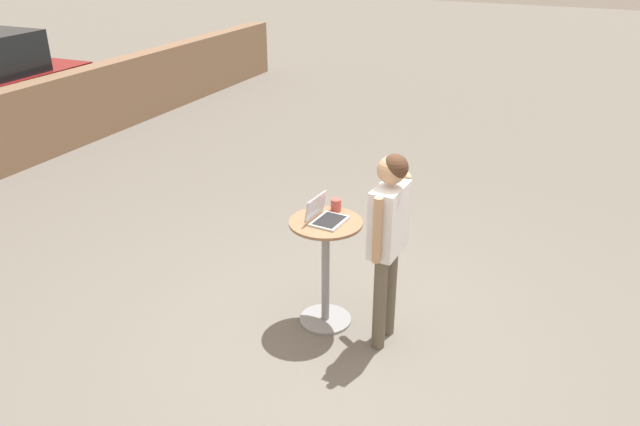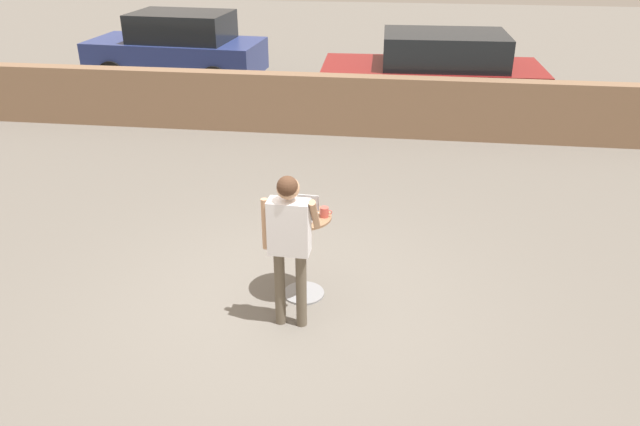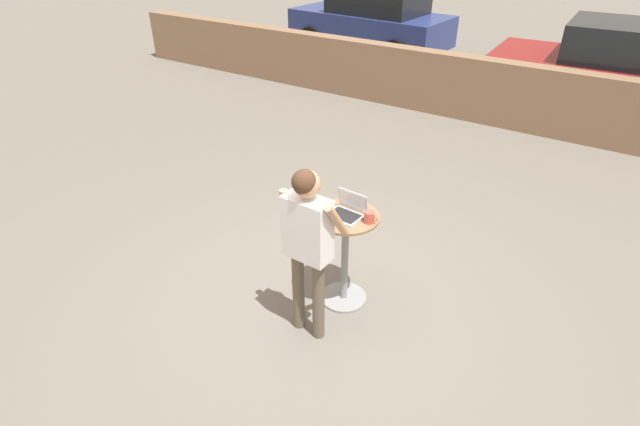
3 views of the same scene
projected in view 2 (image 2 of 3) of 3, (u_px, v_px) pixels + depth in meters
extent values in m
plane|color=slate|center=(284.00, 304.00, 6.89)|extent=(50.00, 50.00, 0.00)
cube|color=#84664C|center=(341.00, 105.00, 11.90)|extent=(17.88, 0.35, 1.14)
cylinder|color=gray|center=(304.00, 293.00, 7.07)|extent=(0.46, 0.46, 0.03)
cylinder|color=gray|center=(303.00, 256.00, 6.86)|extent=(0.07, 0.07, 0.94)
cylinder|color=#8C6647|center=(303.00, 217.00, 6.64)|extent=(0.62, 0.62, 0.02)
cube|color=#B7BABF|center=(302.00, 216.00, 6.60)|extent=(0.33, 0.26, 0.02)
cube|color=black|center=(302.00, 215.00, 6.60)|extent=(0.29, 0.21, 0.00)
cube|color=#B7BABF|center=(305.00, 202.00, 6.68)|extent=(0.31, 0.06, 0.19)
cube|color=white|center=(305.00, 202.00, 6.67)|extent=(0.29, 0.05, 0.17)
cylinder|color=#C14C42|center=(324.00, 212.00, 6.59)|extent=(0.09, 0.09, 0.11)
torus|color=#C14C42|center=(330.00, 212.00, 6.59)|extent=(0.05, 0.01, 0.05)
cylinder|color=brown|center=(280.00, 288.00, 6.41)|extent=(0.11, 0.11, 0.86)
cylinder|color=brown|center=(301.00, 290.00, 6.37)|extent=(0.11, 0.11, 0.86)
cube|color=silver|center=(289.00, 227.00, 6.08)|extent=(0.42, 0.22, 0.57)
sphere|color=tan|center=(288.00, 188.00, 5.90)|extent=(0.22, 0.22, 0.22)
sphere|color=#472D1E|center=(287.00, 186.00, 5.86)|extent=(0.21, 0.21, 0.21)
cylinder|color=tan|center=(265.00, 224.00, 6.11)|extent=(0.07, 0.07, 0.54)
cylinder|color=tan|center=(315.00, 214.00, 6.06)|extent=(0.08, 0.32, 0.41)
cube|color=navy|center=(176.00, 56.00, 15.26)|extent=(4.28, 2.07, 0.76)
cube|color=black|center=(182.00, 26.00, 14.91)|extent=(2.39, 1.73, 0.66)
cylinder|color=black|center=(113.00, 75.00, 14.89)|extent=(0.72, 0.27, 0.71)
cylinder|color=black|center=(145.00, 60.00, 16.39)|extent=(0.72, 0.27, 0.71)
cylinder|color=black|center=(215.00, 81.00, 14.42)|extent=(0.72, 0.27, 0.71)
cylinder|color=black|center=(239.00, 65.00, 15.92)|extent=(0.72, 0.27, 0.71)
cube|color=maroon|center=(431.00, 84.00, 12.75)|extent=(4.46, 2.04, 0.80)
cube|color=black|center=(444.00, 49.00, 12.41)|extent=(2.47, 1.74, 0.64)
cylinder|color=black|center=(362.00, 113.00, 12.23)|extent=(0.69, 0.24, 0.68)
cylinder|color=black|center=(365.00, 89.00, 13.83)|extent=(0.69, 0.24, 0.68)
cylinder|color=black|center=(503.00, 117.00, 11.98)|extent=(0.69, 0.24, 0.68)
cylinder|color=black|center=(490.00, 92.00, 13.58)|extent=(0.69, 0.24, 0.68)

